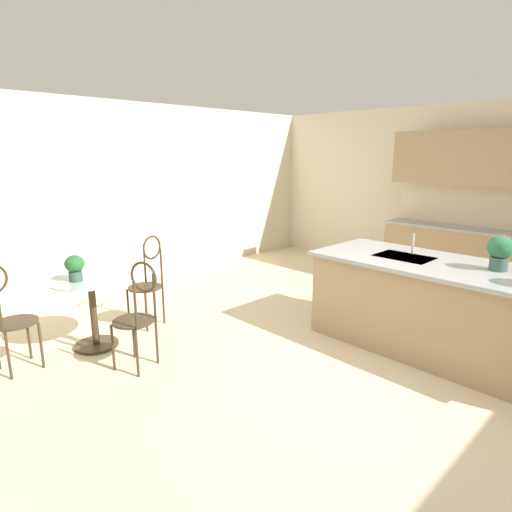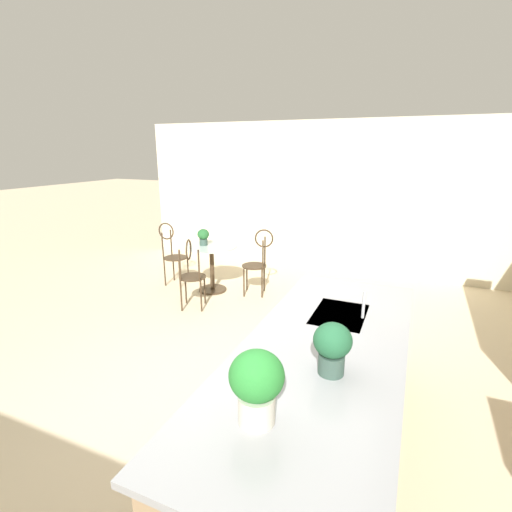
{
  "view_description": "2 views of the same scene",
  "coord_description": "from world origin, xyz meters",
  "px_view_note": "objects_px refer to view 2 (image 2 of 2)",
  "views": [
    {
      "loc": [
        1.72,
        -3.22,
        1.96
      ],
      "look_at": [
        -1.09,
        -0.47,
        1.01
      ],
      "focal_mm": 29.75,
      "sensor_mm": 36.0,
      "label": 1
    },
    {
      "loc": [
        2.56,
        1.33,
        2.2
      ],
      "look_at": [
        -1.3,
        -0.34,
        1.0
      ],
      "focal_mm": 26.28,
      "sensor_mm": 36.0,
      "label": 2
    }
  ],
  "objects_px": {
    "chair_near_window": "(172,251)",
    "potted_plant_counter_near": "(332,345)",
    "potted_plant_on_table": "(203,236)",
    "chair_by_island": "(258,259)",
    "chair_toward_desk": "(191,271)",
    "bistro_table": "(212,264)",
    "potted_plant_counter_far": "(257,383)"
  },
  "relations": [
    {
      "from": "chair_toward_desk",
      "to": "chair_near_window",
      "type": "bearing_deg",
      "value": -131.63
    },
    {
      "from": "chair_near_window",
      "to": "chair_toward_desk",
      "type": "xyz_separation_m",
      "value": [
        0.77,
        0.87,
        0.0
      ]
    },
    {
      "from": "chair_toward_desk",
      "to": "bistro_table",
      "type": "bearing_deg",
      "value": -172.31
    },
    {
      "from": "chair_toward_desk",
      "to": "potted_plant_counter_far",
      "type": "bearing_deg",
      "value": 38.22
    },
    {
      "from": "bistro_table",
      "to": "chair_near_window",
      "type": "relative_size",
      "value": 0.77
    },
    {
      "from": "chair_toward_desk",
      "to": "potted_plant_counter_near",
      "type": "height_order",
      "value": "potted_plant_counter_near"
    },
    {
      "from": "bistro_table",
      "to": "potted_plant_counter_far",
      "type": "distance_m",
      "value": 4.24
    },
    {
      "from": "potted_plant_counter_near",
      "to": "potted_plant_on_table",
      "type": "bearing_deg",
      "value": -138.05
    },
    {
      "from": "potted_plant_counter_near",
      "to": "potted_plant_counter_far",
      "type": "xyz_separation_m",
      "value": [
        0.55,
        -0.24,
        0.03
      ]
    },
    {
      "from": "bistro_table",
      "to": "potted_plant_counter_near",
      "type": "distance_m",
      "value": 3.95
    },
    {
      "from": "chair_toward_desk",
      "to": "potted_plant_on_table",
      "type": "relative_size",
      "value": 4.03
    },
    {
      "from": "chair_near_window",
      "to": "potted_plant_counter_far",
      "type": "height_order",
      "value": "potted_plant_counter_far"
    },
    {
      "from": "chair_near_window",
      "to": "chair_by_island",
      "type": "xyz_separation_m",
      "value": [
        -0.13,
        1.49,
        0.0
      ]
    },
    {
      "from": "bistro_table",
      "to": "chair_near_window",
      "type": "distance_m",
      "value": 0.78
    },
    {
      "from": "chair_near_window",
      "to": "potted_plant_counter_near",
      "type": "relative_size",
      "value": 3.26
    },
    {
      "from": "bistro_table",
      "to": "chair_by_island",
      "type": "relative_size",
      "value": 0.77
    },
    {
      "from": "bistro_table",
      "to": "potted_plant_counter_far",
      "type": "relative_size",
      "value": 2.13
    },
    {
      "from": "chair_by_island",
      "to": "potted_plant_on_table",
      "type": "xyz_separation_m",
      "value": [
        0.15,
        -0.87,
        0.32
      ]
    },
    {
      "from": "potted_plant_on_table",
      "to": "potted_plant_counter_near",
      "type": "relative_size",
      "value": 0.81
    },
    {
      "from": "bistro_table",
      "to": "chair_near_window",
      "type": "xyz_separation_m",
      "value": [
        -0.03,
        -0.76,
        0.13
      ]
    },
    {
      "from": "potted_plant_on_table",
      "to": "chair_by_island",
      "type": "bearing_deg",
      "value": 99.72
    },
    {
      "from": "chair_by_island",
      "to": "potted_plant_counter_near",
      "type": "distance_m",
      "value": 3.63
    },
    {
      "from": "chair_toward_desk",
      "to": "potted_plant_counter_near",
      "type": "distance_m",
      "value": 3.33
    },
    {
      "from": "chair_near_window",
      "to": "potted_plant_counter_near",
      "type": "distance_m",
      "value": 4.47
    },
    {
      "from": "chair_by_island",
      "to": "potted_plant_counter_far",
      "type": "xyz_separation_m",
      "value": [
        3.66,
        1.55,
        0.56
      ]
    },
    {
      "from": "chair_near_window",
      "to": "chair_by_island",
      "type": "distance_m",
      "value": 1.5
    },
    {
      "from": "chair_by_island",
      "to": "potted_plant_on_table",
      "type": "distance_m",
      "value": 0.94
    },
    {
      "from": "potted_plant_counter_near",
      "to": "potted_plant_counter_far",
      "type": "distance_m",
      "value": 0.6
    },
    {
      "from": "potted_plant_counter_far",
      "to": "chair_near_window",
      "type": "bearing_deg",
      "value": -139.27
    },
    {
      "from": "chair_near_window",
      "to": "potted_plant_on_table",
      "type": "height_order",
      "value": "chair_near_window"
    },
    {
      "from": "bistro_table",
      "to": "chair_toward_desk",
      "type": "bearing_deg",
      "value": 7.69
    },
    {
      "from": "chair_by_island",
      "to": "potted_plant_counter_near",
      "type": "bearing_deg",
      "value": 29.97
    }
  ]
}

